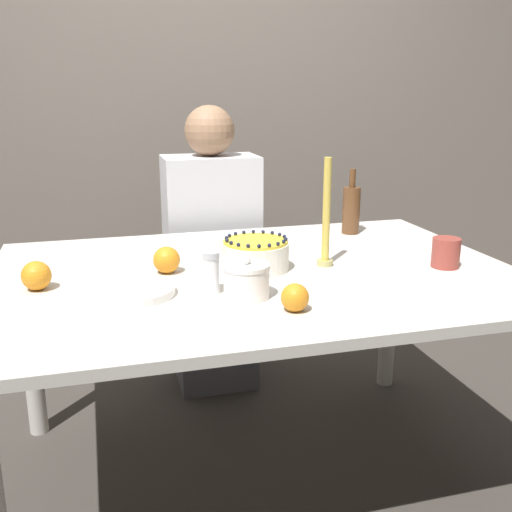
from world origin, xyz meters
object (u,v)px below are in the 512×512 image
(cake, at_px, (256,255))
(sugar_shaker, at_px, (211,273))
(candle, at_px, (327,221))
(person_man_blue_shirt, at_px, (212,267))
(sugar_bowl, at_px, (247,280))
(bottle, at_px, (351,209))

(cake, relative_size, sugar_shaker, 1.77)
(candle, relative_size, person_man_blue_shirt, 0.28)
(cake, distance_m, sugar_shaker, 0.26)
(cake, xyz_separation_m, sugar_bowl, (-0.10, -0.25, 0.00))
(sugar_shaker, height_order, candle, candle)
(sugar_shaker, bearing_deg, candle, 22.18)
(cake, xyz_separation_m, bottle, (0.49, 0.37, 0.05))
(sugar_shaker, bearing_deg, sugar_bowl, -34.51)
(candle, bearing_deg, cake, 174.21)
(sugar_bowl, bearing_deg, candle, 34.99)
(sugar_shaker, height_order, person_man_blue_shirt, person_man_blue_shirt)
(sugar_shaker, relative_size, person_man_blue_shirt, 0.10)
(sugar_bowl, xyz_separation_m, sugar_shaker, (-0.09, 0.06, 0.01))
(person_man_blue_shirt, bearing_deg, candle, 105.90)
(cake, distance_m, bottle, 0.61)
(sugar_bowl, relative_size, sugar_shaker, 1.08)
(cake, xyz_separation_m, sugar_shaker, (-0.18, -0.19, 0.01))
(sugar_shaker, xyz_separation_m, bottle, (0.67, 0.56, 0.04))
(bottle, bearing_deg, sugar_bowl, -133.44)
(sugar_bowl, xyz_separation_m, bottle, (0.58, 0.62, 0.05))
(bottle, bearing_deg, candle, -123.83)
(cake, height_order, person_man_blue_shirt, person_man_blue_shirt)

